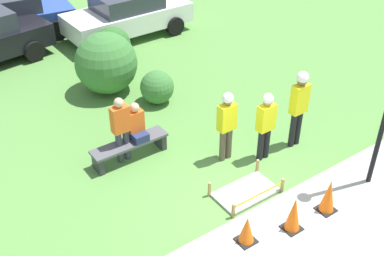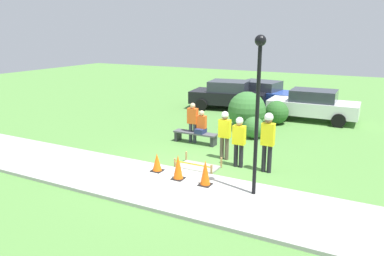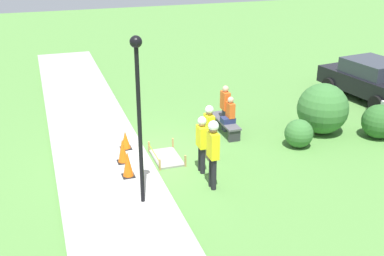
% 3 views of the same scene
% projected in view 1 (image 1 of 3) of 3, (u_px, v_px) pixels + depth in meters
% --- Properties ---
extents(ground_plane, '(60.00, 60.00, 0.00)m').
position_uv_depth(ground_plane, '(254.00, 212.00, 9.49)').
color(ground_plane, '#51843D').
extents(sidewalk, '(28.00, 2.74, 0.10)m').
position_uv_depth(sidewalk, '(305.00, 254.00, 8.53)').
color(sidewalk, '#9E9E99').
rests_on(sidewalk, ground_plane).
extents(wet_concrete_patch, '(1.35, 0.82, 0.35)m').
position_uv_depth(wet_concrete_patch, '(246.00, 192.00, 9.91)').
color(wet_concrete_patch, gray).
rests_on(wet_concrete_patch, ground_plane).
extents(traffic_cone_near_patch, '(0.34, 0.34, 0.58)m').
position_uv_depth(traffic_cone_near_patch, '(247.00, 230.00, 8.58)').
color(traffic_cone_near_patch, black).
rests_on(traffic_cone_near_patch, sidewalk).
extents(traffic_cone_far_patch, '(0.34, 0.34, 0.74)m').
position_uv_depth(traffic_cone_far_patch, '(294.00, 214.00, 8.79)').
color(traffic_cone_far_patch, black).
rests_on(traffic_cone_far_patch, sidewalk).
extents(traffic_cone_sidewalk_edge, '(0.34, 0.34, 0.74)m').
position_uv_depth(traffic_cone_sidewalk_edge, '(329.00, 196.00, 9.19)').
color(traffic_cone_sidewalk_edge, black).
rests_on(traffic_cone_sidewalk_edge, sidewalk).
extents(park_bench, '(1.79, 0.44, 0.45)m').
position_uv_depth(park_bench, '(130.00, 147.00, 10.76)').
color(park_bench, '#2D2D33').
rests_on(park_bench, ground_plane).
extents(person_seated_on_bench, '(0.36, 0.44, 0.89)m').
position_uv_depth(person_seated_on_bench, '(136.00, 125.00, 10.63)').
color(person_seated_on_bench, navy).
rests_on(person_seated_on_bench, park_bench).
extents(worker_supervisor, '(0.40, 0.24, 1.68)m').
position_uv_depth(worker_supervisor, '(266.00, 121.00, 10.40)').
color(worker_supervisor, black).
rests_on(worker_supervisor, ground_plane).
extents(worker_assistant, '(0.40, 0.28, 1.92)m').
position_uv_depth(worker_assistant, '(299.00, 102.00, 10.73)').
color(worker_assistant, black).
rests_on(worker_assistant, ground_plane).
extents(worker_trainee, '(0.40, 0.25, 1.70)m').
position_uv_depth(worker_trainee, '(227.00, 121.00, 10.38)').
color(worker_trainee, brown).
rests_on(worker_trainee, ground_plane).
extents(bystander_in_orange_shirt, '(0.40, 0.22, 1.60)m').
position_uv_depth(bystander_in_orange_shirt, '(121.00, 126.00, 10.39)').
color(bystander_in_orange_shirt, '#383D47').
rests_on(bystander_in_orange_shirt, ground_plane).
extents(parked_car_blue, '(4.38, 2.56, 1.50)m').
position_uv_depth(parked_car_blue, '(7.00, 16.00, 16.12)').
color(parked_car_blue, '#28479E').
rests_on(parked_car_blue, ground_plane).
extents(parked_car_white, '(4.29, 2.07, 1.53)m').
position_uv_depth(parked_car_white, '(128.00, 14.00, 16.25)').
color(parked_car_white, white).
rests_on(parked_car_white, ground_plane).
extents(shrub_rounded_near, '(0.90, 0.90, 0.90)m').
position_uv_depth(shrub_rounded_near, '(157.00, 87.00, 12.74)').
color(shrub_rounded_near, '#387033').
rests_on(shrub_rounded_near, ground_plane).
extents(shrub_rounded_mid, '(1.70, 1.70, 1.70)m').
position_uv_depth(shrub_rounded_mid, '(106.00, 63.00, 13.03)').
color(shrub_rounded_mid, '#387033').
rests_on(shrub_rounded_mid, ground_plane).
extents(shrub_rounded_far, '(1.12, 1.12, 1.12)m').
position_uv_depth(shrub_rounded_far, '(113.00, 45.00, 14.69)').
color(shrub_rounded_far, '#2D6028').
rests_on(shrub_rounded_far, ground_plane).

